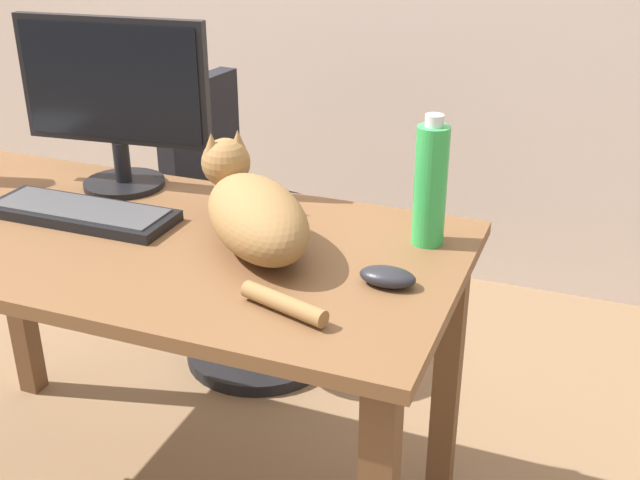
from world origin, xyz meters
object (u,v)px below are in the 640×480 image
object	(u,v)px
spray_bottle	(430,185)
office_chair	(243,246)
keyboard	(81,213)
cat	(253,211)
monitor	(115,97)
computer_mouse	(388,277)

from	to	relation	value
spray_bottle	office_chair	bearing A→B (deg)	143.27
office_chair	keyboard	xyz separation A→B (m)	(-0.05, -0.69, 0.38)
office_chair	spray_bottle	world-z (taller)	spray_bottle
cat	keyboard	bearing A→B (deg)	-179.45
monitor	cat	size ratio (longest dim) A/B	1.03
cat	computer_mouse	distance (m)	0.32
monitor	spray_bottle	size ratio (longest dim) A/B	1.73
keyboard	cat	world-z (taller)	cat
cat	monitor	bearing A→B (deg)	156.07
monitor	cat	world-z (taller)	monitor
spray_bottle	computer_mouse	bearing A→B (deg)	-96.03
keyboard	computer_mouse	size ratio (longest dim) A/B	4.00
office_chair	monitor	distance (m)	0.77
keyboard	spray_bottle	bearing A→B (deg)	11.57
office_chair	monitor	size ratio (longest dim) A/B	1.91
monitor	cat	xyz separation A→B (m)	(0.46, -0.20, -0.15)
spray_bottle	keyboard	bearing A→B (deg)	-168.43
computer_mouse	keyboard	bearing A→B (deg)	175.45
keyboard	computer_mouse	bearing A→B (deg)	-4.55
keyboard	monitor	bearing A→B (deg)	97.14
keyboard	spray_bottle	size ratio (longest dim) A/B	1.58
office_chair	monitor	bearing A→B (deg)	-98.62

